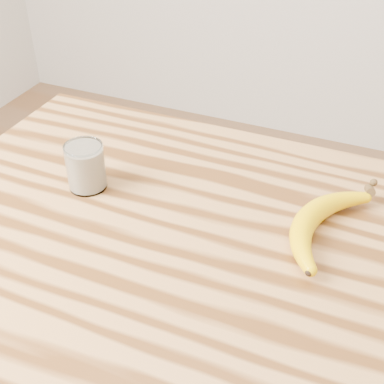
% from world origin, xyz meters
% --- Properties ---
extents(table, '(1.20, 0.80, 0.90)m').
position_xyz_m(table, '(0.00, 0.00, 0.77)').
color(table, '#A77440').
rests_on(table, ground).
extents(smoothie_glass, '(0.07, 0.07, 0.09)m').
position_xyz_m(smoothie_glass, '(-0.33, 0.09, 0.94)').
color(smoothie_glass, white).
rests_on(smoothie_glass, table).
extents(banana, '(0.19, 0.35, 0.04)m').
position_xyz_m(banana, '(0.08, 0.13, 0.92)').
color(banana, '#E9B600').
rests_on(banana, table).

